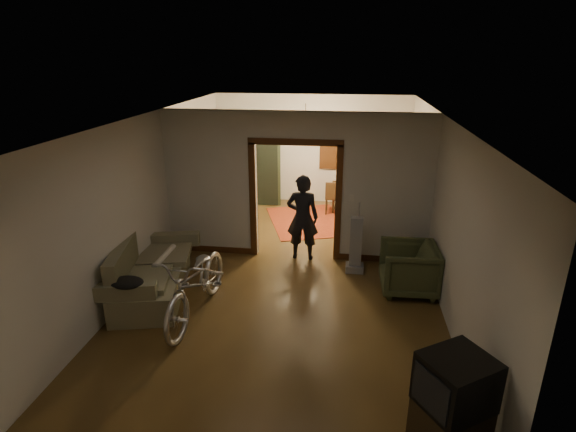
% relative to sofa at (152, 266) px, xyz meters
% --- Properties ---
extents(floor, '(5.00, 8.50, 0.01)m').
position_rel_sofa_xyz_m(floor, '(2.15, 1.04, -0.49)').
color(floor, '#3F2C14').
rests_on(floor, ground).
extents(ceiling, '(5.00, 8.50, 0.01)m').
position_rel_sofa_xyz_m(ceiling, '(2.15, 1.04, 2.31)').
color(ceiling, white).
rests_on(ceiling, floor).
extents(wall_back, '(5.00, 0.02, 2.80)m').
position_rel_sofa_xyz_m(wall_back, '(2.15, 5.29, 0.91)').
color(wall_back, beige).
rests_on(wall_back, floor).
extents(wall_left, '(0.02, 8.50, 2.80)m').
position_rel_sofa_xyz_m(wall_left, '(-0.35, 1.04, 0.91)').
color(wall_left, beige).
rests_on(wall_left, floor).
extents(wall_right, '(0.02, 8.50, 2.80)m').
position_rel_sofa_xyz_m(wall_right, '(4.65, 1.04, 0.91)').
color(wall_right, beige).
rests_on(wall_right, floor).
extents(partition_wall, '(5.00, 0.14, 2.80)m').
position_rel_sofa_xyz_m(partition_wall, '(2.15, 1.79, 0.91)').
color(partition_wall, beige).
rests_on(partition_wall, floor).
extents(door_casing, '(1.74, 0.20, 2.32)m').
position_rel_sofa_xyz_m(door_casing, '(2.15, 1.79, 0.61)').
color(door_casing, '#3F210E').
rests_on(door_casing, floor).
extents(far_window, '(0.98, 0.06, 1.28)m').
position_rel_sofa_xyz_m(far_window, '(2.85, 5.25, 1.06)').
color(far_window, black).
rests_on(far_window, wall_back).
extents(chandelier, '(0.24, 0.24, 0.24)m').
position_rel_sofa_xyz_m(chandelier, '(2.15, 3.54, 1.86)').
color(chandelier, '#FFE0A5').
rests_on(chandelier, ceiling).
extents(light_switch, '(0.08, 0.01, 0.12)m').
position_rel_sofa_xyz_m(light_switch, '(3.20, 1.71, 0.76)').
color(light_switch, silver).
rests_on(light_switch, partition_wall).
extents(sofa, '(1.40, 2.28, 0.97)m').
position_rel_sofa_xyz_m(sofa, '(0.00, 0.00, 0.00)').
color(sofa, brown).
rests_on(sofa, floor).
extents(rolled_paper, '(0.10, 0.83, 0.10)m').
position_rel_sofa_xyz_m(rolled_paper, '(0.10, 0.30, 0.04)').
color(rolled_paper, beige).
rests_on(rolled_paper, sofa).
extents(jacket, '(0.49, 0.36, 0.14)m').
position_rel_sofa_xyz_m(jacket, '(0.05, -0.91, 0.19)').
color(jacket, black).
rests_on(jacket, sofa).
extents(bicycle, '(0.87, 2.15, 1.11)m').
position_rel_sofa_xyz_m(bicycle, '(0.96, -0.55, 0.07)').
color(bicycle, silver).
rests_on(bicycle, floor).
extents(armchair, '(0.93, 0.91, 0.82)m').
position_rel_sofa_xyz_m(armchair, '(4.17, 0.64, -0.07)').
color(armchair, '#3F4728').
rests_on(armchair, floor).
extents(tv_stand, '(0.81, 0.79, 0.55)m').
position_rel_sofa_xyz_m(tv_stand, '(4.22, -2.58, -0.21)').
color(tv_stand, black).
rests_on(tv_stand, floor).
extents(crt_tv, '(0.83, 0.81, 0.54)m').
position_rel_sofa_xyz_m(crt_tv, '(4.22, -2.58, 0.32)').
color(crt_tv, black).
rests_on(crt_tv, tv_stand).
extents(vacuum, '(0.34, 0.28, 1.05)m').
position_rel_sofa_xyz_m(vacuum, '(3.31, 1.25, 0.04)').
color(vacuum, gray).
rests_on(vacuum, floor).
extents(person, '(0.61, 0.40, 1.66)m').
position_rel_sofa_xyz_m(person, '(2.30, 1.69, 0.35)').
color(person, black).
rests_on(person, floor).
extents(oriental_rug, '(2.29, 2.62, 0.02)m').
position_rel_sofa_xyz_m(oriental_rug, '(2.22, 3.70, -0.48)').
color(oriental_rug, maroon).
rests_on(oriental_rug, floor).
extents(locker, '(1.04, 0.67, 1.94)m').
position_rel_sofa_xyz_m(locker, '(0.88, 5.01, 0.48)').
color(locker, '#2D3721').
rests_on(locker, floor).
extents(globe, '(0.28, 0.28, 0.28)m').
position_rel_sofa_xyz_m(globe, '(0.88, 5.01, 1.45)').
color(globe, '#1E5972').
rests_on(globe, locker).
extents(desk, '(1.06, 0.79, 0.70)m').
position_rel_sofa_xyz_m(desk, '(3.21, 4.57, -0.14)').
color(desk, '#342211').
rests_on(desk, floor).
extents(desk_chair, '(0.47, 0.47, 0.83)m').
position_rel_sofa_xyz_m(desk_chair, '(2.78, 4.36, -0.07)').
color(desk_chair, '#342211').
rests_on(desk_chair, floor).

